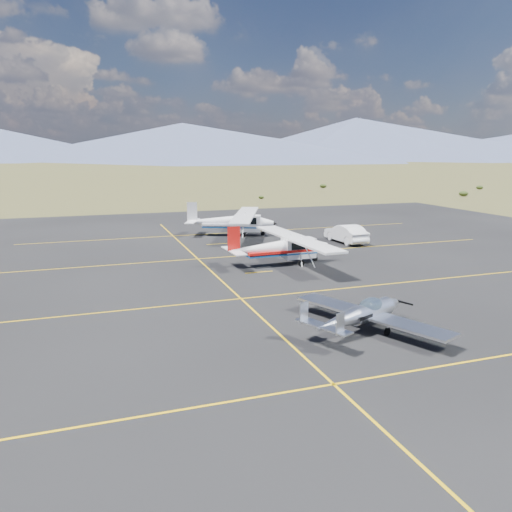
{
  "coord_description": "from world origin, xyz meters",
  "views": [
    {
      "loc": [
        -13.91,
        -23.5,
        8.12
      ],
      "look_at": [
        -3.91,
        5.48,
        1.6
      ],
      "focal_mm": 35.0,
      "sensor_mm": 36.0,
      "label": 1
    }
  ],
  "objects": [
    {
      "name": "aircraft_low_wing",
      "position": [
        -2.3,
        -4.69,
        0.85
      ],
      "size": [
        6.04,
        7.93,
        1.77
      ],
      "rotation": [
        0.0,
        0.0,
        0.4
      ],
      "color": "silver",
      "rests_on": "apron"
    },
    {
      "name": "aircraft_cessna",
      "position": [
        -0.69,
        9.2,
        1.32
      ],
      "size": [
        7.01,
        11.71,
        2.97
      ],
      "rotation": [
        0.0,
        0.0,
        0.04
      ],
      "color": "white",
      "rests_on": "apron"
    },
    {
      "name": "apron",
      "position": [
        0.0,
        7.0,
        0.0
      ],
      "size": [
        72.0,
        72.0,
        0.02
      ],
      "primitive_type": "cube",
      "color": "black",
      "rests_on": "ground"
    },
    {
      "name": "ground",
      "position": [
        0.0,
        0.0,
        0.0
      ],
      "size": [
        1600.0,
        1600.0,
        0.0
      ],
      "primitive_type": "plane",
      "color": "#383D1C",
      "rests_on": "ground"
    },
    {
      "name": "aircraft_plain",
      "position": [
        -0.51,
        22.41,
        1.42
      ],
      "size": [
        9.11,
        12.29,
        3.2
      ],
      "rotation": [
        0.0,
        0.0,
        -0.4
      ],
      "color": "white",
      "rests_on": "apron"
    },
    {
      "name": "sedan",
      "position": [
        8.07,
        15.49,
        0.83
      ],
      "size": [
        1.99,
        5.05,
        1.64
      ],
      "primitive_type": "imported",
      "rotation": [
        0.0,
        0.0,
        3.19
      ],
      "color": "white",
      "rests_on": "apron"
    }
  ]
}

